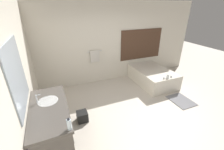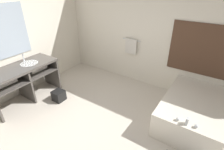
% 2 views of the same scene
% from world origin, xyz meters
% --- Properties ---
extents(ground_plane, '(16.00, 16.00, 0.00)m').
position_xyz_m(ground_plane, '(0.00, 0.00, 0.00)').
color(ground_plane, beige).
rests_on(ground_plane, ground).
extents(wall_back_with_blinds, '(7.40, 0.13, 2.70)m').
position_xyz_m(wall_back_with_blinds, '(0.05, 2.23, 1.34)').
color(wall_back_with_blinds, silver).
rests_on(wall_back_with_blinds, ground_plane).
extents(wall_left_with_mirror, '(0.08, 7.40, 2.70)m').
position_xyz_m(wall_left_with_mirror, '(-2.23, -0.00, 1.35)').
color(wall_left_with_mirror, silver).
rests_on(wall_left_with_mirror, ground_plane).
extents(vanity_counter, '(0.67, 1.53, 0.85)m').
position_xyz_m(vanity_counter, '(-1.85, 0.01, 0.62)').
color(vanity_counter, '#4C4742').
rests_on(vanity_counter, ground_plane).
extents(sink_faucet, '(0.09, 0.04, 0.18)m').
position_xyz_m(sink_faucet, '(-2.04, 0.21, 0.94)').
color(sink_faucet, silver).
rests_on(sink_faucet, vanity_counter).
extents(bathtub, '(1.09, 1.68, 0.63)m').
position_xyz_m(bathtub, '(1.54, 1.35, 0.28)').
color(bathtub, silver).
rests_on(bathtub, ground_plane).
extents(water_bottle_1, '(0.07, 0.07, 0.20)m').
position_xyz_m(water_bottle_1, '(-1.57, -0.71, 0.94)').
color(water_bottle_1, silver).
rests_on(water_bottle_1, vanity_counter).
extents(waste_bin, '(0.25, 0.25, 0.25)m').
position_xyz_m(waste_bin, '(-1.20, 0.36, 0.12)').
color(waste_bin, black).
rests_on(waste_bin, ground_plane).
extents(bath_mat, '(0.56, 0.70, 0.02)m').
position_xyz_m(bath_mat, '(1.65, 0.05, 0.01)').
color(bath_mat, slate).
rests_on(bath_mat, ground_plane).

